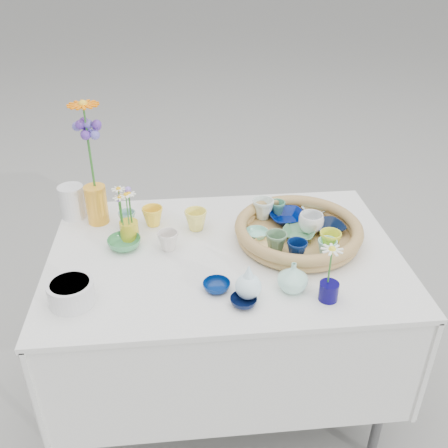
{
  "coord_description": "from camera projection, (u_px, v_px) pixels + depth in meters",
  "views": [
    {
      "loc": [
        -0.15,
        -1.49,
        1.77
      ],
      "look_at": [
        0.0,
        0.02,
        0.87
      ],
      "focal_mm": 40.0,
      "sensor_mm": 36.0,
      "label": 1
    }
  ],
  "objects": [
    {
      "name": "ground",
      "position": [
        224.0,
        396.0,
        2.2
      ],
      "size": [
        80.0,
        80.0,
        0.0
      ],
      "primitive_type": "plane",
      "color": "gray"
    },
    {
      "name": "display_table",
      "position": [
        224.0,
        396.0,
        2.2
      ],
      "size": [
        1.26,
        0.86,
        0.77
      ],
      "primitive_type": null,
      "color": "white",
      "rests_on": "ground"
    },
    {
      "name": "wicker_tray",
      "position": [
        298.0,
        231.0,
        1.85
      ],
      "size": [
        0.47,
        0.47,
        0.08
      ],
      "primitive_type": null,
      "color": "olive",
      "rests_on": "display_table"
    },
    {
      "name": "tray_ceramic_0",
      "position": [
        287.0,
        217.0,
        1.95
      ],
      "size": [
        0.15,
        0.15,
        0.03
      ],
      "primitive_type": "imported",
      "rotation": [
        0.0,
        0.0,
        0.07
      ],
      "color": "#001058",
      "rests_on": "wicker_tray"
    },
    {
      "name": "tray_ceramic_1",
      "position": [
        328.0,
        228.0,
        1.89
      ],
      "size": [
        0.15,
        0.15,
        0.03
      ],
      "primitive_type": "imported",
      "rotation": [
        0.0,
        0.0,
        0.26
      ],
      "color": "black",
      "rests_on": "wicker_tray"
    },
    {
      "name": "tray_ceramic_2",
      "position": [
        330.0,
        241.0,
        1.77
      ],
      "size": [
        0.1,
        0.1,
        0.07
      ],
      "primitive_type": "imported",
      "rotation": [
        0.0,
        0.0,
        0.3
      ],
      "color": "yellow",
      "rests_on": "wicker_tray"
    },
    {
      "name": "tray_ceramic_3",
      "position": [
        299.0,
        234.0,
        1.85
      ],
      "size": [
        0.16,
        0.16,
        0.03
      ],
      "primitive_type": "imported",
      "rotation": [
        0.0,
        0.0,
        -0.4
      ],
      "color": "#538C60",
      "rests_on": "wicker_tray"
    },
    {
      "name": "tray_ceramic_4",
      "position": [
        276.0,
        242.0,
        1.76
      ],
      "size": [
        0.08,
        0.08,
        0.07
      ],
      "primitive_type": "imported",
      "rotation": [
        0.0,
        0.0,
        0.01
      ],
      "color": "#5C825D",
      "rests_on": "wicker_tray"
    },
    {
      "name": "tray_ceramic_5",
      "position": [
        257.0,
        234.0,
        1.85
      ],
      "size": [
        0.1,
        0.1,
        0.03
      ],
      "primitive_type": "imported",
      "rotation": [
        0.0,
        0.0,
        0.18
      ],
      "color": "#88D2B8",
      "rests_on": "wicker_tray"
    },
    {
      "name": "tray_ceramic_6",
      "position": [
        263.0,
        209.0,
        1.96
      ],
      "size": [
        0.1,
        0.1,
        0.08
      ],
      "primitive_type": "imported",
      "rotation": [
        0.0,
        0.0,
        -0.2
      ],
      "color": "silver",
      "rests_on": "wicker_tray"
    },
    {
      "name": "tray_ceramic_7",
      "position": [
        311.0,
        223.0,
        1.87
      ],
      "size": [
        0.12,
        0.12,
        0.07
      ],
      "primitive_type": "imported",
      "rotation": [
        0.0,
        0.0,
        0.41
      ],
      "color": "white",
      "rests_on": "wicker_tray"
    },
    {
      "name": "tray_ceramic_8",
      "position": [
        314.0,
        210.0,
        2.01
      ],
      "size": [
        0.12,
        0.12,
        0.02
      ],
      "primitive_type": "imported",
      "rotation": [
        0.0,
        0.0,
        0.43
      ],
      "color": "#B2DFFB",
      "rests_on": "wicker_tray"
    },
    {
      "name": "tray_ceramic_9",
      "position": [
        297.0,
        250.0,
        1.72
      ],
      "size": [
        0.08,
        0.08,
        0.07
      ],
      "primitive_type": "imported",
      "rotation": [
        0.0,
        0.0,
        -0.1
      ],
      "color": "#071A4C",
      "rests_on": "wicker_tray"
    },
    {
      "name": "tray_ceramic_10",
      "position": [
        265.0,
        245.0,
        1.79
      ],
      "size": [
        0.09,
        0.09,
        0.02
      ],
      "primitive_type": "imported",
      "rotation": [
        0.0,
        0.0,
        0.14
      ],
      "color": "#FFD280",
      "rests_on": "wicker_tray"
    },
    {
      "name": "tray_ceramic_11",
      "position": [
        327.0,
        248.0,
        1.74
      ],
      "size": [
        0.08,
        0.08,
        0.06
      ],
      "primitive_type": "imported",
      "rotation": [
        0.0,
        0.0,
        0.11
      ],
      "color": "#93E4CD",
      "rests_on": "wicker_tray"
    },
    {
      "name": "tray_ceramic_12",
      "position": [
        277.0,
        208.0,
        1.99
      ],
      "size": [
        0.06,
        0.06,
        0.06
      ],
      "primitive_type": "imported",
      "rotation": [
        0.0,
        0.0,
        0.02
      ],
      "color": "#47906E",
      "rests_on": "wicker_tray"
    },
    {
      "name": "loose_ceramic_0",
      "position": [
        153.0,
        216.0,
        1.95
      ],
      "size": [
        0.1,
        0.1,
        0.08
      ],
      "primitive_type": "imported",
      "rotation": [
        0.0,
        0.0,
        0.21
      ],
      "color": "yellow",
      "rests_on": "display_table"
    },
    {
      "name": "loose_ceramic_1",
      "position": [
        196.0,
        220.0,
        1.92
      ],
      "size": [
        0.1,
        0.1,
        0.08
      ],
      "primitive_type": "imported",
      "rotation": [
        0.0,
        0.0,
        -0.13
      ],
      "color": "#F3E35F",
      "rests_on": "display_table"
    },
    {
      "name": "loose_ceramic_2",
      "position": [
        124.0,
        243.0,
        1.82
      ],
      "size": [
        0.13,
        0.13,
        0.04
      ],
      "primitive_type": "imported",
      "rotation": [
        0.0,
        0.0,
        -0.09
      ],
      "color": "#3F8F57",
      "rests_on": "display_table"
    },
    {
      "name": "loose_ceramic_3",
      "position": [
        168.0,
        241.0,
        1.8
      ],
      "size": [
        0.1,
        0.1,
        0.07
      ],
      "primitive_type": "imported",
      "rotation": [
        0.0,
        0.0,
        -0.38
      ],
      "color": "silver",
      "rests_on": "display_table"
    },
    {
      "name": "loose_ceramic_4",
      "position": [
        217.0,
        286.0,
        1.61
      ],
      "size": [
        0.11,
        0.11,
        0.03
      ],
      "primitive_type": "imported",
      "rotation": [
        0.0,
        0.0,
        -0.32
      ],
      "color": "navy",
      "rests_on": "display_table"
    },
    {
      "name": "loose_ceramic_5",
      "position": [
        127.0,
        219.0,
        1.95
      ],
      "size": [
        0.09,
        0.09,
        0.06
      ],
      "primitive_type": "imported",
      "rotation": [
        0.0,
        0.0,
        -0.38
      ],
      "color": "#81B3AD",
      "rests_on": "display_table"
    },
    {
      "name": "loose_ceramic_6",
      "position": [
        244.0,
        301.0,
        1.54
      ],
      "size": [
        0.1,
        0.1,
        0.03
      ],
      "primitive_type": "imported",
      "rotation": [
        0.0,
        0.0,
        -0.22
      ],
      "color": "black",
      "rests_on": "display_table"
    },
    {
      "name": "fluted_bowl",
      "position": [
        71.0,
        293.0,
        1.54
      ],
      "size": [
        0.19,
        0.19,
        0.08
      ],
      "primitive_type": null,
      "rotation": [
        0.0,
        0.0,
        0.41
      ],
      "color": "silver",
      "rests_on": "display_table"
    },
    {
      "name": "bud_vase_paleblue",
      "position": [
        248.0,
        281.0,
        1.55
      ],
      "size": [
        0.1,
        0.1,
        0.13
      ],
      "primitive_type": null,
      "rotation": [
        0.0,
        0.0,
        -0.29
      ],
      "color": "white",
      "rests_on": "display_table"
    },
    {
      "name": "bud_vase_seafoam",
      "position": [
        293.0,
        277.0,
        1.59
      ],
      "size": [
        0.1,
        0.1,
        0.1
      ],
      "primitive_type": "imported",
      "rotation": [
        0.0,
        0.0,
        0.04
      ],
      "color": "#A9E5CF",
      "rests_on": "display_table"
    },
    {
      "name": "bud_vase_cobalt",
      "position": [
        329.0,
        291.0,
        1.56
      ],
      "size": [
        0.08,
        0.08,
        0.06
      ],
      "primitive_type": "cylinder",
      "rotation": [
        0.0,
        0.0,
        -0.26
      ],
      "color": "#080348",
      "rests_on": "display_table"
    },
    {
      "name": "single_daisy",
      "position": [
        330.0,
        266.0,
        1.52
      ],
      "size": [
        0.08,
        0.08,
        0.14
      ],
      "primitive_type": null,
      "rotation": [
        0.0,
        0.0,
        -0.08
      ],
      "color": "white",
      "rests_on": "bud_vase_cobalt"
    },
    {
      "name": "tall_vase_yellow",
      "position": [
        97.0,
        205.0,
        1.95
      ],
      "size": [
        0.1,
        0.1,
        0.16
      ],
      "primitive_type": "cylinder",
      "rotation": [
        0.0,
        0.0,
        -0.29
      ],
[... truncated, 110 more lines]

